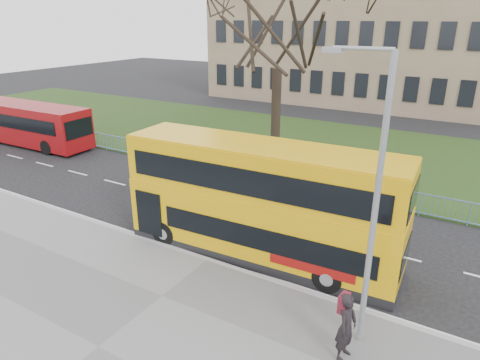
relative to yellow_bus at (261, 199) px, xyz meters
name	(u,v)px	position (x,y,z in m)	size (l,w,h in m)	color
ground	(230,244)	(-1.38, 0.09, -2.30)	(120.00, 120.00, 0.00)	black
pavement	(99,348)	(-1.38, -6.66, -2.24)	(80.00, 10.50, 0.12)	slate
kerb	(208,260)	(-1.38, -1.46, -2.23)	(80.00, 0.20, 0.14)	#979799
grass_verge	(343,152)	(-1.38, 14.39, -2.26)	(80.00, 15.40, 0.08)	#1F3714
guard_railing	(297,180)	(-1.38, 6.69, -1.75)	(40.00, 0.12, 1.10)	#6F9BC6
bare_tree	(278,49)	(-4.38, 10.09, 4.47)	(9.37, 9.37, 13.38)	black
civic_building	(365,31)	(-6.38, 35.09, 4.70)	(30.00, 15.00, 14.00)	#816952
yellow_bus	(261,199)	(0.00, 0.00, 0.00)	(10.32, 2.91, 4.28)	#E6A909
red_bus	(25,123)	(-21.36, 4.96, -0.78)	(10.86, 2.81, 2.85)	maroon
pedestrian	(346,327)	(4.44, -3.62, -1.22)	(0.70, 0.46, 1.92)	black
street_lamp	(372,198)	(4.52, -2.78, 2.08)	(1.65, 0.31, 7.76)	#909498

